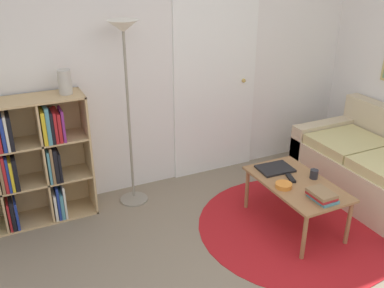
{
  "coord_description": "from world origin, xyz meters",
  "views": [
    {
      "loc": [
        -1.5,
        -1.62,
        2.25
      ],
      "look_at": [
        -0.16,
        1.21,
        0.85
      ],
      "focal_mm": 40.0,
      "sensor_mm": 36.0,
      "label": 1
    }
  ],
  "objects_px": {
    "laptop": "(275,169)",
    "cup": "(314,174)",
    "bookshelf": "(13,165)",
    "floor_lamp": "(125,60)",
    "vase_on_shelf": "(65,82)",
    "coffee_table": "(296,187)",
    "couch": "(378,169)",
    "bowl": "(284,185)"
  },
  "relations": [
    {
      "from": "couch",
      "to": "bowl",
      "type": "distance_m",
      "value": 1.26
    },
    {
      "from": "coffee_table",
      "to": "cup",
      "type": "height_order",
      "value": "cup"
    },
    {
      "from": "bookshelf",
      "to": "laptop",
      "type": "height_order",
      "value": "bookshelf"
    },
    {
      "from": "couch",
      "to": "coffee_table",
      "type": "relative_size",
      "value": 1.65
    },
    {
      "from": "cup",
      "to": "vase_on_shelf",
      "type": "xyz_separation_m",
      "value": [
        -1.86,
        1.1,
        0.78
      ]
    },
    {
      "from": "cup",
      "to": "coffee_table",
      "type": "bearing_deg",
      "value": 178.67
    },
    {
      "from": "bookshelf",
      "to": "couch",
      "type": "bearing_deg",
      "value": -17.11
    },
    {
      "from": "floor_lamp",
      "to": "couch",
      "type": "bearing_deg",
      "value": -22.55
    },
    {
      "from": "coffee_table",
      "to": "vase_on_shelf",
      "type": "distance_m",
      "value": 2.19
    },
    {
      "from": "bookshelf",
      "to": "cup",
      "type": "distance_m",
      "value": 2.62
    },
    {
      "from": "couch",
      "to": "laptop",
      "type": "bearing_deg",
      "value": 170.11
    },
    {
      "from": "bookshelf",
      "to": "floor_lamp",
      "type": "height_order",
      "value": "floor_lamp"
    },
    {
      "from": "cup",
      "to": "bookshelf",
      "type": "bearing_deg",
      "value": 155.17
    },
    {
      "from": "bowl",
      "to": "cup",
      "type": "distance_m",
      "value": 0.34
    },
    {
      "from": "bookshelf",
      "to": "couch",
      "type": "relative_size",
      "value": 0.79
    },
    {
      "from": "floor_lamp",
      "to": "cup",
      "type": "relative_size",
      "value": 21.2
    },
    {
      "from": "coffee_table",
      "to": "vase_on_shelf",
      "type": "bearing_deg",
      "value": 147.05
    },
    {
      "from": "laptop",
      "to": "vase_on_shelf",
      "type": "height_order",
      "value": "vase_on_shelf"
    },
    {
      "from": "coffee_table",
      "to": "bowl",
      "type": "distance_m",
      "value": 0.17
    },
    {
      "from": "bowl",
      "to": "couch",
      "type": "bearing_deg",
      "value": 4.96
    },
    {
      "from": "bowl",
      "to": "vase_on_shelf",
      "type": "relative_size",
      "value": 0.68
    },
    {
      "from": "couch",
      "to": "laptop",
      "type": "height_order",
      "value": "couch"
    },
    {
      "from": "laptop",
      "to": "cup",
      "type": "height_order",
      "value": "cup"
    },
    {
      "from": "cup",
      "to": "vase_on_shelf",
      "type": "relative_size",
      "value": 0.4
    },
    {
      "from": "bowl",
      "to": "vase_on_shelf",
      "type": "bearing_deg",
      "value": 143.82
    },
    {
      "from": "bowl",
      "to": "cup",
      "type": "bearing_deg",
      "value": 3.25
    },
    {
      "from": "couch",
      "to": "cup",
      "type": "bearing_deg",
      "value": -174.41
    },
    {
      "from": "laptop",
      "to": "cup",
      "type": "relative_size",
      "value": 3.94
    },
    {
      "from": "bookshelf",
      "to": "coffee_table",
      "type": "distance_m",
      "value": 2.46
    },
    {
      "from": "vase_on_shelf",
      "to": "coffee_table",
      "type": "bearing_deg",
      "value": -32.95
    },
    {
      "from": "bookshelf",
      "to": "cup",
      "type": "xyz_separation_m",
      "value": [
        2.38,
        -1.1,
        -0.11
      ]
    },
    {
      "from": "vase_on_shelf",
      "to": "bowl",
      "type": "bearing_deg",
      "value": -36.18
    },
    {
      "from": "floor_lamp",
      "to": "vase_on_shelf",
      "type": "xyz_separation_m",
      "value": [
        -0.52,
        0.07,
        -0.15
      ]
    },
    {
      "from": "bowl",
      "to": "cup",
      "type": "xyz_separation_m",
      "value": [
        0.34,
        0.02,
        0.02
      ]
    },
    {
      "from": "floor_lamp",
      "to": "bowl",
      "type": "height_order",
      "value": "floor_lamp"
    },
    {
      "from": "coffee_table",
      "to": "cup",
      "type": "bearing_deg",
      "value": -1.33
    },
    {
      "from": "coffee_table",
      "to": "vase_on_shelf",
      "type": "relative_size",
      "value": 4.43
    },
    {
      "from": "bowl",
      "to": "vase_on_shelf",
      "type": "xyz_separation_m",
      "value": [
        -1.52,
        1.11,
        0.8
      ]
    },
    {
      "from": "coffee_table",
      "to": "cup",
      "type": "xyz_separation_m",
      "value": [
        0.18,
        -0.0,
        0.09
      ]
    },
    {
      "from": "couch",
      "to": "cup",
      "type": "relative_size",
      "value": 18.47
    },
    {
      "from": "coffee_table",
      "to": "laptop",
      "type": "bearing_deg",
      "value": 96.51
    },
    {
      "from": "cup",
      "to": "couch",
      "type": "bearing_deg",
      "value": 5.59
    }
  ]
}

